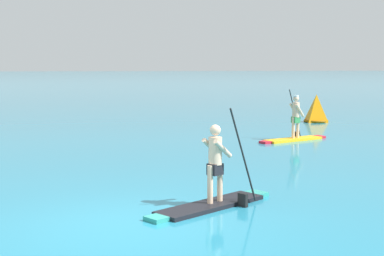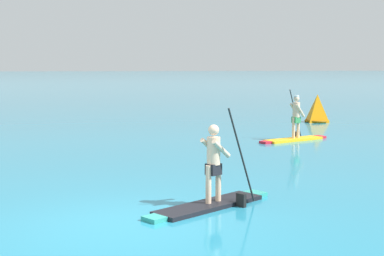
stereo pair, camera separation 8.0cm
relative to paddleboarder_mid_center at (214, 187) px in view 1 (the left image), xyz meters
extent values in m
plane|color=teal|center=(-1.74, -0.92, -0.38)|extent=(440.00, 440.00, 0.00)
cube|color=black|center=(-0.06, -0.03, -0.34)|extent=(2.37, 1.91, 0.08)
cube|color=teal|center=(1.07, 0.76, -0.34)|extent=(0.50, 0.53, 0.08)
cube|color=teal|center=(-1.20, -0.82, -0.34)|extent=(0.46, 0.48, 0.08)
cylinder|color=beige|center=(0.15, 0.12, 0.07)|extent=(0.11, 0.11, 0.74)
cylinder|color=beige|center=(-0.08, -0.04, 0.07)|extent=(0.11, 0.11, 0.74)
cube|color=black|center=(0.03, 0.04, 0.35)|extent=(0.34, 0.33, 0.22)
cylinder|color=beige|center=(0.03, 0.04, 0.71)|extent=(0.26, 0.26, 0.53)
sphere|color=beige|center=(0.03, 0.04, 1.11)|extent=(0.21, 0.21, 0.21)
cylinder|color=beige|center=(-0.01, 0.19, 0.76)|extent=(0.46, 0.39, 0.43)
cylinder|color=beige|center=(0.16, -0.06, 0.76)|extent=(0.46, 0.39, 0.43)
cylinder|color=black|center=(0.55, -0.10, 0.61)|extent=(0.67, 0.49, 1.89)
cube|color=black|center=(0.55, -0.10, -0.28)|extent=(0.18, 0.21, 0.32)
cube|color=yellow|center=(4.80, 8.83, -0.34)|extent=(2.40, 1.51, 0.08)
cube|color=red|center=(6.02, 9.38, -0.34)|extent=(0.44, 0.50, 0.08)
cube|color=red|center=(3.59, 8.28, -0.34)|extent=(0.42, 0.45, 0.08)
cylinder|color=beige|center=(5.01, 8.92, 0.08)|extent=(0.11, 0.11, 0.76)
cylinder|color=beige|center=(4.80, 8.83, 0.08)|extent=(0.11, 0.11, 0.76)
cube|color=#338C4C|center=(4.90, 8.88, 0.37)|extent=(0.33, 0.31, 0.22)
cylinder|color=beige|center=(4.90, 8.88, 0.73)|extent=(0.26, 0.26, 0.53)
sphere|color=beige|center=(4.90, 8.88, 1.13)|extent=(0.21, 0.21, 0.21)
cylinder|color=white|center=(4.90, 8.88, 1.22)|extent=(0.18, 0.18, 0.06)
cylinder|color=beige|center=(4.89, 9.04, 0.71)|extent=(0.42, 0.25, 0.52)
cylinder|color=beige|center=(5.01, 8.76, 0.71)|extent=(0.42, 0.25, 0.52)
cylinder|color=black|center=(5.06, 9.38, 0.55)|extent=(0.60, 0.29, 1.80)
cube|color=black|center=(5.06, 9.38, -0.28)|extent=(0.16, 0.22, 0.32)
pyramid|color=orange|center=(8.16, 14.95, 0.28)|extent=(1.34, 1.34, 1.32)
torus|color=#915407|center=(8.16, 14.95, -0.32)|extent=(1.17, 1.17, 0.12)
camera|label=1|loc=(-2.23, -10.45, 2.36)|focal=52.89mm
camera|label=2|loc=(-2.15, -10.46, 2.36)|focal=52.89mm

